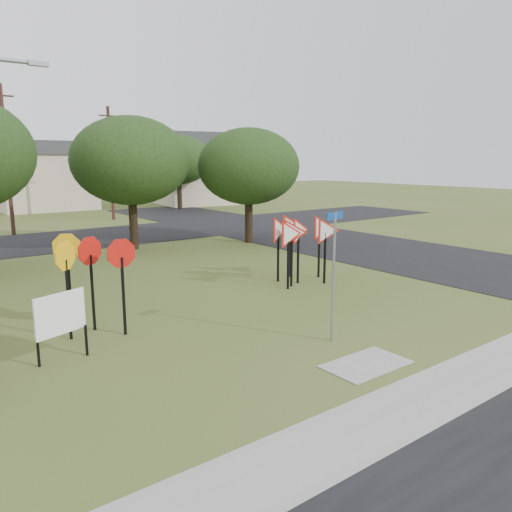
{
  "coord_description": "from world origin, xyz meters",
  "views": [
    {
      "loc": [
        -8.53,
        -9.43,
        4.66
      ],
      "look_at": [
        0.91,
        3.0,
        1.6
      ],
      "focal_mm": 35.0,
      "sensor_mm": 36.0,
      "label": 1
    }
  ],
  "objects_px": {
    "street_name_sign": "(334,269)",
    "yield_sign_cluster": "(299,234)",
    "info_board": "(61,316)",
    "stop_sign_cluster": "(86,262)"
  },
  "relations": [
    {
      "from": "yield_sign_cluster",
      "to": "info_board",
      "type": "relative_size",
      "value": 2.02
    },
    {
      "from": "stop_sign_cluster",
      "to": "info_board",
      "type": "height_order",
      "value": "stop_sign_cluster"
    },
    {
      "from": "street_name_sign",
      "to": "info_board",
      "type": "height_order",
      "value": "street_name_sign"
    },
    {
      "from": "stop_sign_cluster",
      "to": "yield_sign_cluster",
      "type": "relative_size",
      "value": 0.8
    },
    {
      "from": "street_name_sign",
      "to": "yield_sign_cluster",
      "type": "height_order",
      "value": "street_name_sign"
    },
    {
      "from": "street_name_sign",
      "to": "info_board",
      "type": "xyz_separation_m",
      "value": [
        -5.94,
        2.87,
        -0.82
      ]
    },
    {
      "from": "info_board",
      "to": "street_name_sign",
      "type": "bearing_deg",
      "value": -25.8
    },
    {
      "from": "street_name_sign",
      "to": "yield_sign_cluster",
      "type": "relative_size",
      "value": 1.01
    },
    {
      "from": "street_name_sign",
      "to": "yield_sign_cluster",
      "type": "bearing_deg",
      "value": 55.92
    },
    {
      "from": "yield_sign_cluster",
      "to": "info_board",
      "type": "distance_m",
      "value": 9.76
    }
  ]
}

